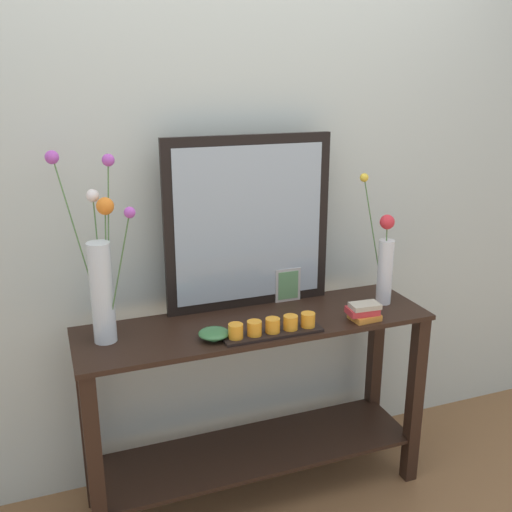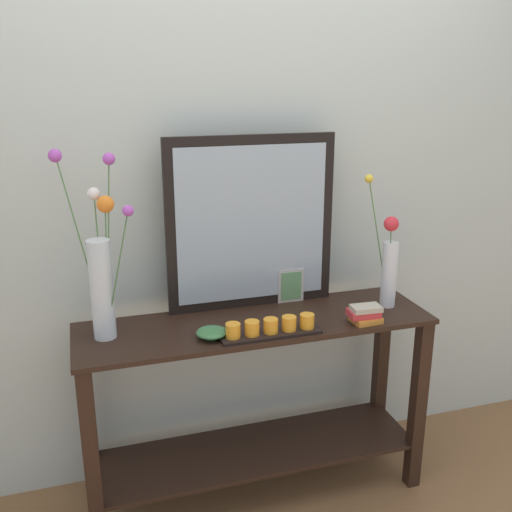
% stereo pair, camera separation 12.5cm
% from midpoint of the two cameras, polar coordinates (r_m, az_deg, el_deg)
% --- Properties ---
extents(ground_plane, '(7.00, 6.00, 0.02)m').
position_cam_midpoint_polar(ground_plane, '(2.79, 1.38, -21.97)').
color(ground_plane, brown).
extents(wall_back, '(6.40, 0.08, 2.70)m').
position_cam_midpoint_polar(wall_back, '(2.50, -0.77, 7.91)').
color(wall_back, beige).
rests_on(wall_back, ground).
extents(console_table, '(1.43, 0.41, 0.81)m').
position_cam_midpoint_polar(console_table, '(2.51, 1.47, -13.05)').
color(console_table, black).
rests_on(console_table, ground).
extents(mirror_leaning, '(0.71, 0.03, 0.72)m').
position_cam_midpoint_polar(mirror_leaning, '(2.41, 1.03, 3.18)').
color(mirror_leaning, black).
rests_on(mirror_leaning, console_table).
extents(tall_vase_left, '(0.27, 0.27, 0.69)m').
position_cam_midpoint_polar(tall_vase_left, '(2.20, -13.35, -1.43)').
color(tall_vase_left, silver).
rests_on(tall_vase_left, console_table).
extents(vase_right, '(0.11, 0.16, 0.55)m').
position_cam_midpoint_polar(vase_right, '(2.53, 14.21, -0.72)').
color(vase_right, silver).
rests_on(vase_right, console_table).
extents(candle_tray, '(0.39, 0.09, 0.07)m').
position_cam_midpoint_polar(candle_tray, '(2.23, 3.06, -7.08)').
color(candle_tray, black).
rests_on(candle_tray, console_table).
extents(picture_frame_small, '(0.12, 0.01, 0.15)m').
position_cam_midpoint_polar(picture_frame_small, '(2.54, 4.82, -2.90)').
color(picture_frame_small, '#B7B2AD').
rests_on(picture_frame_small, console_table).
extents(decorative_bowl, '(0.12, 0.12, 0.04)m').
position_cam_midpoint_polar(decorative_bowl, '(2.21, -2.73, -7.48)').
color(decorative_bowl, '#38703D').
rests_on(decorative_bowl, console_table).
extents(book_stack, '(0.13, 0.10, 0.07)m').
position_cam_midpoint_polar(book_stack, '(2.39, 12.07, -5.58)').
color(book_stack, orange).
rests_on(book_stack, console_table).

